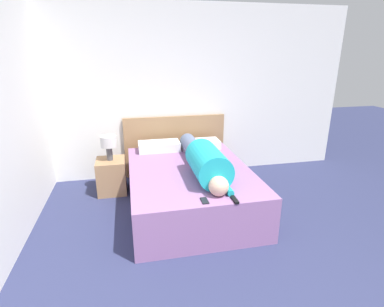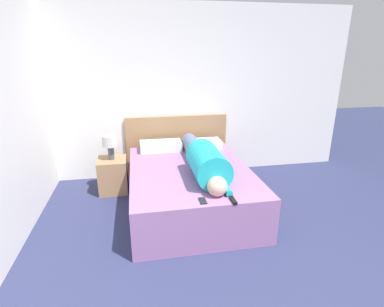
% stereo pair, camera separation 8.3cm
% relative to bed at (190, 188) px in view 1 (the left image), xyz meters
% --- Properties ---
extents(wall_back, '(5.27, 0.06, 2.60)m').
position_rel_bed_xyz_m(wall_back, '(0.17, 1.20, 1.04)').
color(wall_back, white).
rests_on(wall_back, ground_plane).
extents(bed, '(1.48, 1.99, 0.53)m').
position_rel_bed_xyz_m(bed, '(0.00, 0.00, 0.00)').
color(bed, '#936699').
rests_on(bed, ground_plane).
extents(headboard, '(1.60, 0.04, 0.96)m').
position_rel_bed_xyz_m(headboard, '(0.00, 1.13, 0.22)').
color(headboard, '#A37A51').
rests_on(headboard, ground_plane).
extents(nightstand, '(0.39, 0.42, 0.48)m').
position_rel_bed_xyz_m(nightstand, '(-1.00, 0.66, -0.02)').
color(nightstand, '#A37A51').
rests_on(nightstand, ground_plane).
extents(table_lamp, '(0.22, 0.22, 0.35)m').
position_rel_bed_xyz_m(table_lamp, '(-1.00, 0.66, 0.46)').
color(table_lamp, '#4C4C51').
rests_on(table_lamp, nightstand).
extents(person_lying, '(0.39, 1.72, 0.39)m').
position_rel_bed_xyz_m(person_lying, '(0.14, -0.18, 0.43)').
color(person_lying, '#DBB293').
rests_on(person_lying, bed).
extents(pillow_near_headboard, '(0.60, 0.31, 0.13)m').
position_rel_bed_xyz_m(pillow_near_headboard, '(-0.29, 0.80, 0.33)').
color(pillow_near_headboard, white).
rests_on(pillow_near_headboard, bed).
extents(pillow_second, '(0.57, 0.31, 0.12)m').
position_rel_bed_xyz_m(pillow_second, '(0.33, 0.80, 0.32)').
color(pillow_second, white).
rests_on(pillow_second, bed).
extents(tv_remote, '(0.04, 0.15, 0.02)m').
position_rel_bed_xyz_m(tv_remote, '(0.26, -0.93, 0.28)').
color(tv_remote, black).
rests_on(tv_remote, bed).
extents(cell_phone, '(0.06, 0.13, 0.01)m').
position_rel_bed_xyz_m(cell_phone, '(-0.03, -0.87, 0.27)').
color(cell_phone, black).
rests_on(cell_phone, bed).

